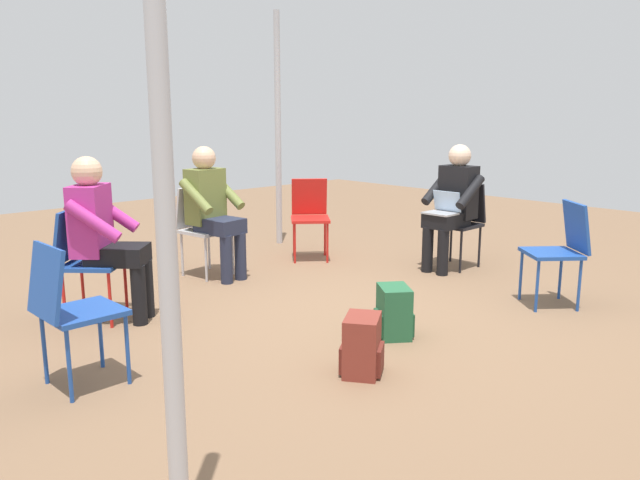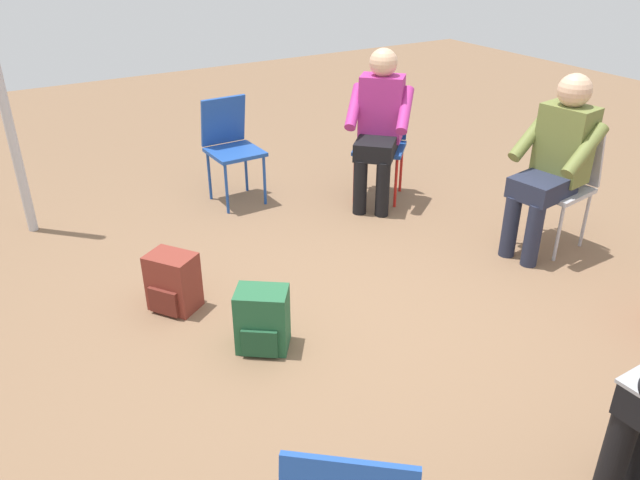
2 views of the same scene
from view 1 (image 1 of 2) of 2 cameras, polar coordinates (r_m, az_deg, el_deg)
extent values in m
plane|color=brown|center=(4.89, 1.91, -6.86)|extent=(14.00, 14.00, 0.00)
cube|color=black|center=(6.41, 12.39, 1.35)|extent=(0.41, 0.41, 0.03)
cylinder|color=black|center=(6.23, 12.75, -1.09)|extent=(0.02, 0.02, 0.42)
cylinder|color=black|center=(6.41, 10.20, -0.62)|extent=(0.02, 0.02, 0.42)
cylinder|color=black|center=(6.51, 14.37, -0.62)|extent=(0.02, 0.02, 0.42)
cylinder|color=black|center=(6.69, 11.88, -0.18)|extent=(0.02, 0.02, 0.42)
cube|color=black|center=(6.54, 13.38, 3.41)|extent=(0.38, 0.10, 0.40)
cube|color=#1E4799|center=(5.35, 20.39, -1.15)|extent=(0.56, 0.56, 0.03)
cylinder|color=#1E4799|center=(5.19, 19.24, -4.03)|extent=(0.02, 0.02, 0.42)
cylinder|color=#1E4799|center=(5.49, 17.89, -3.08)|extent=(0.02, 0.02, 0.42)
cylinder|color=#1E4799|center=(5.33, 22.62, -3.87)|extent=(0.02, 0.02, 0.42)
cylinder|color=#1E4799|center=(5.62, 21.12, -2.97)|extent=(0.02, 0.02, 0.42)
cube|color=#1E4799|center=(5.39, 22.40, 1.12)|extent=(0.35, 0.32, 0.40)
cube|color=#B7B7BC|center=(6.05, -10.32, 0.81)|extent=(0.45, 0.45, 0.03)
cylinder|color=#B7B7BC|center=(6.08, -7.98, -1.22)|extent=(0.02, 0.02, 0.42)
cylinder|color=#B7B7BC|center=(5.86, -10.38, -1.79)|extent=(0.02, 0.02, 0.42)
cylinder|color=#B7B7BC|center=(6.33, -10.12, -0.78)|extent=(0.02, 0.02, 0.42)
cylinder|color=#B7B7BC|center=(6.11, -12.49, -1.32)|extent=(0.02, 0.02, 0.42)
cube|color=#B7B7BC|center=(6.15, -11.57, 2.98)|extent=(0.15, 0.39, 0.40)
cube|color=#1E4799|center=(3.82, -20.86, -6.19)|extent=(0.41, 0.41, 0.03)
cylinder|color=#1E4799|center=(4.10, -19.43, -8.18)|extent=(0.02, 0.02, 0.42)
cylinder|color=#1E4799|center=(3.81, -17.19, -9.55)|extent=(0.02, 0.02, 0.42)
cylinder|color=#1E4799|center=(3.98, -23.89, -9.13)|extent=(0.02, 0.02, 0.42)
cylinder|color=#1E4799|center=(3.68, -21.95, -10.65)|extent=(0.02, 0.02, 0.42)
cube|color=#1E4799|center=(3.69, -23.79, -3.54)|extent=(0.38, 0.10, 0.40)
cube|color=#1E4799|center=(4.96, -19.98, -2.10)|extent=(0.57, 0.57, 0.03)
cylinder|color=red|center=(5.11, -17.34, -4.14)|extent=(0.02, 0.02, 0.42)
cylinder|color=red|center=(4.80, -18.64, -5.23)|extent=(0.02, 0.02, 0.42)
cylinder|color=red|center=(5.23, -20.87, -4.02)|extent=(0.02, 0.02, 0.42)
cylinder|color=red|center=(4.93, -22.36, -5.07)|extent=(0.02, 0.02, 0.42)
cube|color=#1E4799|center=(4.99, -22.18, 0.35)|extent=(0.33, 0.33, 0.40)
cube|color=red|center=(6.60, -0.90, 1.91)|extent=(0.56, 0.56, 0.03)
cylinder|color=red|center=(6.49, 0.68, -0.28)|extent=(0.02, 0.02, 0.42)
cylinder|color=red|center=(6.47, -2.32, -0.32)|extent=(0.02, 0.02, 0.42)
cylinder|color=red|center=(6.82, 0.46, 0.31)|extent=(0.02, 0.02, 0.42)
cylinder|color=red|center=(6.81, -2.40, 0.27)|extent=(0.02, 0.02, 0.42)
cube|color=red|center=(6.76, -0.99, 3.98)|extent=(0.31, 0.35, 0.40)
cylinder|color=black|center=(6.11, 11.17, -1.11)|extent=(0.11, 0.11, 0.45)
cylinder|color=black|center=(6.21, 9.80, -0.86)|extent=(0.11, 0.11, 0.45)
cube|color=black|center=(6.24, 11.47, 1.81)|extent=(0.31, 0.43, 0.14)
cube|color=black|center=(6.36, 12.52, 4.32)|extent=(0.34, 0.23, 0.52)
sphere|color=beige|center=(6.33, 12.66, 7.54)|extent=(0.22, 0.22, 0.22)
cylinder|color=black|center=(6.17, 13.58, 4.29)|extent=(0.10, 0.40, 0.31)
cylinder|color=black|center=(6.39, 10.53, 4.66)|extent=(0.10, 0.40, 0.31)
cube|color=#9EA0A5|center=(6.14, 10.91, 2.41)|extent=(0.30, 0.23, 0.02)
cube|color=#B2D1F2|center=(6.21, 11.53, 3.50)|extent=(0.30, 0.06, 0.20)
cylinder|color=#23283D|center=(5.89, -7.29, -1.46)|extent=(0.11, 0.11, 0.45)
cylinder|color=#23283D|center=(5.77, -8.56, -1.78)|extent=(0.11, 0.11, 0.45)
cube|color=#23283D|center=(5.89, -9.13, 1.32)|extent=(0.46, 0.36, 0.14)
cube|color=olive|center=(5.99, -10.44, 3.96)|extent=(0.27, 0.37, 0.52)
sphere|color=#DBAD89|center=(5.96, -10.56, 7.38)|extent=(0.22, 0.22, 0.22)
cylinder|color=olive|center=(6.05, -8.39, 4.35)|extent=(0.40, 0.15, 0.31)
cylinder|color=olive|center=(5.78, -11.28, 3.91)|extent=(0.40, 0.15, 0.31)
cylinder|color=black|center=(4.97, -15.60, -4.28)|extent=(0.11, 0.11, 0.45)
cylinder|color=black|center=(4.81, -16.23, -4.86)|extent=(0.11, 0.11, 0.45)
cube|color=black|center=(4.87, -17.98, -1.28)|extent=(0.51, 0.51, 0.14)
cube|color=#B22D84|center=(4.89, -20.25, 1.72)|extent=(0.40, 0.40, 0.52)
sphere|color=#DBAD89|center=(4.85, -20.55, 5.90)|extent=(0.22, 0.22, 0.22)
cylinder|color=#B22D84|center=(5.04, -18.38, 2.41)|extent=(0.34, 0.34, 0.31)
cylinder|color=#B22D84|center=(4.67, -20.04, 1.61)|extent=(0.34, 0.34, 0.31)
cube|color=#235B38|center=(4.43, 6.78, -6.51)|extent=(0.34, 0.33, 0.36)
cube|color=#1C492C|center=(4.45, 6.75, -7.50)|extent=(0.31, 0.32, 0.16)
cube|color=maroon|center=(3.80, 3.87, -9.56)|extent=(0.32, 0.34, 0.36)
cube|color=maroon|center=(3.83, 3.85, -10.69)|extent=(0.32, 0.30, 0.16)
cylinder|color=#B2B2B7|center=(7.36, -3.86, 9.94)|extent=(0.07, 0.07, 2.67)
cylinder|color=#B2B2B7|center=(2.12, -13.96, 2.27)|extent=(0.07, 0.07, 2.44)
camera|label=2|loc=(6.03, 33.45, 15.28)|focal=35.00mm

